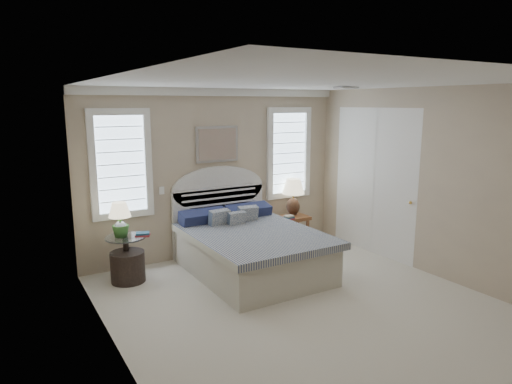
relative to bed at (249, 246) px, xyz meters
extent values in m
cube|color=beige|center=(0.00, -1.46, -0.39)|extent=(4.50, 5.00, 0.01)
cube|color=white|center=(0.00, -1.46, 2.31)|extent=(4.50, 5.00, 0.01)
cube|color=beige|center=(0.00, 1.04, 0.96)|extent=(4.50, 0.02, 2.70)
cube|color=beige|center=(-2.25, -1.46, 0.96)|extent=(0.02, 5.00, 2.70)
cube|color=beige|center=(2.25, -1.46, 0.96)|extent=(0.02, 5.00, 2.70)
cube|color=white|center=(0.00, 1.00, 2.25)|extent=(4.50, 0.08, 0.12)
cube|color=#B2B2B2|center=(1.20, -0.66, 2.29)|extent=(0.30, 0.20, 0.02)
cube|color=white|center=(-0.95, 1.03, 0.76)|extent=(0.08, 0.01, 0.12)
cube|color=#C9E5FF|center=(-1.55, 1.02, 1.21)|extent=(0.90, 0.06, 1.60)
cube|color=#C9E5FF|center=(1.40, 1.02, 1.21)|extent=(0.90, 0.06, 1.60)
cube|color=silver|center=(0.00, 1.00, 1.43)|extent=(0.74, 0.04, 0.58)
cube|color=white|center=(2.23, -0.26, 0.81)|extent=(0.02, 1.80, 2.40)
cube|color=beige|center=(0.00, -0.13, -0.11)|extent=(1.60, 2.10, 0.55)
cube|color=navy|center=(0.00, -0.18, 0.20)|extent=(1.72, 2.15, 0.10)
cube|color=silver|center=(0.00, 0.98, 0.16)|extent=(1.62, 0.08, 1.10)
cube|color=#1F2A4F|center=(-0.40, 0.70, 0.34)|extent=(0.75, 0.31, 0.23)
cube|color=#1F2A4F|center=(0.40, 0.70, 0.34)|extent=(0.75, 0.31, 0.23)
cube|color=navy|center=(-0.25, 0.47, 0.32)|extent=(0.33, 0.20, 0.34)
cube|color=navy|center=(0.25, 0.47, 0.32)|extent=(0.33, 0.20, 0.34)
cube|color=navy|center=(0.00, 0.37, 0.30)|extent=(0.28, 0.14, 0.29)
cylinder|color=black|center=(-1.65, 0.59, -0.37)|extent=(0.32, 0.32, 0.03)
cylinder|color=black|center=(-1.65, 0.59, -0.09)|extent=(0.08, 0.08, 0.60)
cylinder|color=silver|center=(-1.65, 0.59, 0.23)|extent=(0.56, 0.56, 0.02)
cube|color=brown|center=(1.30, 0.69, 0.11)|extent=(0.50, 0.40, 0.06)
cube|color=brown|center=(1.30, 0.69, -0.21)|extent=(0.44, 0.34, 0.03)
cube|color=brown|center=(1.10, 0.54, -0.15)|extent=(0.04, 0.04, 0.47)
cube|color=brown|center=(1.10, 0.84, -0.15)|extent=(0.04, 0.04, 0.47)
cube|color=brown|center=(1.50, 0.54, -0.15)|extent=(0.04, 0.04, 0.47)
cube|color=brown|center=(1.50, 0.84, -0.15)|extent=(0.04, 0.04, 0.47)
cylinder|color=black|center=(-1.66, 0.51, -0.17)|extent=(0.62, 0.62, 0.43)
cylinder|color=silver|center=(-1.70, 0.62, 0.26)|extent=(0.13, 0.13, 0.03)
ellipsoid|color=silver|center=(-1.70, 0.62, 0.36)|extent=(0.23, 0.23, 0.23)
cylinder|color=gold|center=(-1.70, 0.62, 0.50)|extent=(0.03, 0.03, 0.09)
cylinder|color=black|center=(1.37, 0.81, 0.16)|extent=(0.17, 0.17, 0.03)
ellipsoid|color=black|center=(1.37, 0.81, 0.29)|extent=(0.31, 0.31, 0.30)
cylinder|color=gold|center=(1.37, 0.81, 0.47)|extent=(0.04, 0.04, 0.11)
imported|color=#417D32|center=(-1.70, 0.62, 0.45)|extent=(0.24, 0.24, 0.41)
cube|color=#A2282F|center=(-1.43, 0.50, 0.26)|extent=(0.24, 0.21, 0.03)
cube|color=#285779|center=(-1.43, 0.50, 0.28)|extent=(0.22, 0.20, 0.03)
cube|color=#A2282F|center=(1.10, 0.54, 0.16)|extent=(0.17, 0.12, 0.02)
cube|color=#285779|center=(1.10, 0.54, 0.18)|extent=(0.16, 0.12, 0.02)
cube|color=beige|center=(1.10, 0.54, 0.20)|extent=(0.15, 0.11, 0.02)
camera|label=1|loc=(-3.21, -5.63, 2.08)|focal=32.00mm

